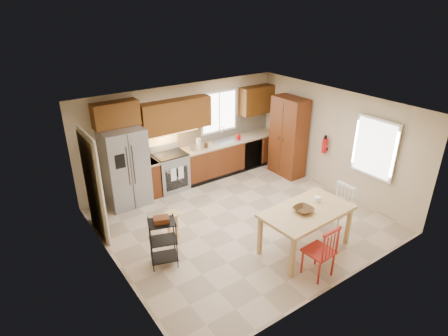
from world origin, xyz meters
TOP-DOWN VIEW (x-y plane):
  - floor at (0.00, 0.00)m, footprint 5.50×5.50m
  - ceiling at (0.00, 0.00)m, footprint 5.50×5.00m
  - wall_back at (0.00, 2.50)m, footprint 5.50×0.02m
  - wall_front at (0.00, -2.50)m, footprint 5.50×0.02m
  - wall_left at (-2.75, 0.00)m, footprint 0.02×5.00m
  - wall_right at (2.75, 0.00)m, footprint 0.02×5.00m
  - refrigerator at (-1.70, 2.12)m, footprint 0.92×0.75m
  - range_stove at (-0.55, 2.19)m, footprint 0.76×0.63m
  - base_cabinet_narrow at (-1.10, 2.20)m, footprint 0.30×0.60m
  - base_cabinet_run at (1.29, 2.20)m, footprint 2.92×0.60m
  - dishwasher at (1.85, 1.91)m, footprint 0.60×0.02m
  - backsplash at (1.29, 2.48)m, footprint 2.92×0.03m
  - upper_over_fridge at (-1.70, 2.33)m, footprint 1.00×0.35m
  - upper_left_block at (-0.25, 2.33)m, footprint 1.80×0.35m
  - upper_right_block at (2.25, 2.33)m, footprint 1.00×0.35m
  - window_back at (1.10, 2.48)m, footprint 1.12×0.04m
  - sink at (1.10, 2.20)m, footprint 0.62×0.46m
  - undercab_glow at (-0.55, 2.30)m, footprint 1.60×0.30m
  - soap_bottle at (1.48, 2.10)m, footprint 0.09×0.09m
  - paper_towel at (0.25, 2.15)m, footprint 0.12×0.12m
  - canister_steel at (0.05, 2.15)m, footprint 0.11×0.11m
  - canister_wood at (0.45, 2.12)m, footprint 0.10×0.10m
  - pantry at (2.43, 1.20)m, footprint 0.50×0.95m
  - fire_extinguisher at (2.63, 0.15)m, footprint 0.12×0.12m
  - window_right at (2.68, -1.15)m, footprint 0.04×1.02m
  - doorway at (-2.67, 1.30)m, footprint 0.04×0.95m
  - dining_table at (0.38, -1.46)m, footprint 1.77×1.05m
  - chair_red at (0.03, -2.11)m, footprint 0.50×0.50m
  - chair_white at (1.33, -1.41)m, footprint 0.50×0.50m
  - table_bowl at (0.27, -1.46)m, footprint 0.37×0.37m
  - table_jar at (0.76, -1.35)m, footprint 0.15×0.15m
  - bar_stool at (-1.55, 0.21)m, footprint 0.40×0.40m
  - utility_cart at (-2.02, -0.35)m, footprint 0.56×0.50m

SIDE VIEW (x-z plane):
  - floor at x=0.00m, z-range 0.00..0.00m
  - bar_stool at x=-1.55m, z-range 0.00..0.63m
  - dining_table at x=0.38m, z-range 0.00..0.84m
  - base_cabinet_narrow at x=-1.10m, z-range 0.00..0.90m
  - base_cabinet_run at x=1.29m, z-range 0.00..0.90m
  - dishwasher at x=1.85m, z-range 0.06..0.84m
  - range_stove at x=-0.55m, z-range 0.00..0.92m
  - utility_cart at x=-2.02m, z-range 0.00..0.94m
  - chair_red at x=0.03m, z-range 0.00..1.01m
  - chair_white at x=1.33m, z-range 0.00..1.01m
  - table_bowl at x=0.27m, z-range 0.81..0.89m
  - sink at x=1.10m, z-range 0.78..0.94m
  - table_jar at x=0.76m, z-range 0.80..0.96m
  - refrigerator at x=-1.70m, z-range 0.00..1.82m
  - canister_wood at x=0.45m, z-range 0.90..1.04m
  - canister_steel at x=0.05m, z-range 0.90..1.08m
  - soap_bottle at x=1.48m, z-range 0.90..1.09m
  - paper_towel at x=0.25m, z-range 0.90..1.18m
  - pantry at x=2.43m, z-range 0.00..2.10m
  - doorway at x=-2.67m, z-range 0.00..2.10m
  - fire_extinguisher at x=2.63m, z-range 0.92..1.28m
  - backsplash at x=1.29m, z-range 0.90..1.45m
  - wall_back at x=0.00m, z-range 0.00..2.50m
  - wall_front at x=0.00m, z-range 0.00..2.50m
  - wall_left at x=-2.75m, z-range 0.00..2.50m
  - wall_right at x=2.75m, z-range 0.00..2.50m
  - undercab_glow at x=-0.55m, z-range 1.43..1.43m
  - window_right at x=2.68m, z-range 0.79..2.11m
  - window_back at x=1.10m, z-range 1.09..2.21m
  - upper_left_block at x=-0.25m, z-range 1.45..2.20m
  - upper_right_block at x=2.25m, z-range 1.45..2.20m
  - upper_over_fridge at x=-1.70m, z-range 1.83..2.38m
  - ceiling at x=0.00m, z-range 2.49..2.51m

